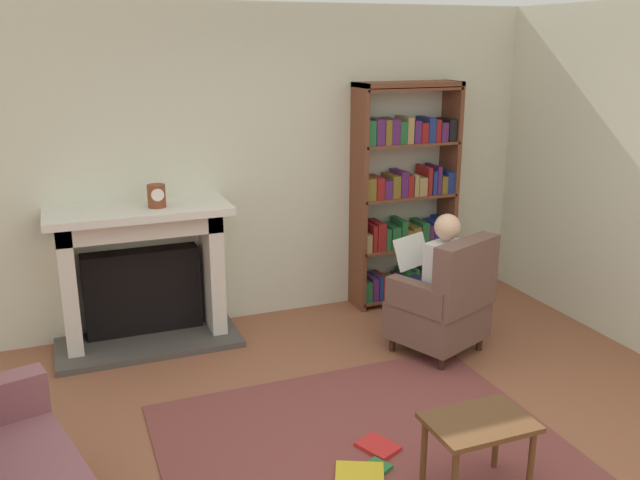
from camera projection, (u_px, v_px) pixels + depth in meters
name	position (u px, v px, depth m)	size (l,w,h in m)	color
ground	(379.00, 468.00, 3.96)	(14.00, 14.00, 0.00)	#92563B
back_wall	(252.00, 167.00, 5.85)	(5.60, 0.10, 2.70)	beige
side_wall_right	(604.00, 172.00, 5.62)	(0.10, 5.20, 2.70)	beige
area_rug	(358.00, 440.00, 4.22)	(2.40, 1.80, 0.01)	brown
fireplace	(142.00, 271.00, 5.48)	(1.45, 0.64, 1.15)	#4C4742
mantel_clock	(157.00, 196.00, 5.26)	(0.14, 0.14, 0.18)	brown
bookshelf	(405.00, 199.00, 6.24)	(0.97, 0.32, 2.05)	brown
armchair_reading	(445.00, 303.00, 5.30)	(0.83, 0.82, 0.97)	#331E14
seated_reader	(434.00, 276.00, 5.33)	(0.50, 0.59, 1.14)	silver
side_table	(479.00, 432.00, 3.63)	(0.56, 0.39, 0.46)	brown
scattered_books	(369.00, 463.00, 3.96)	(0.51, 0.50, 0.03)	gold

